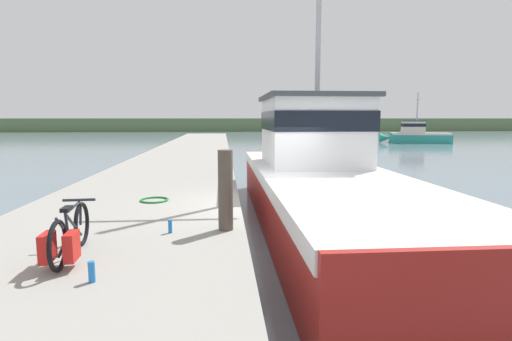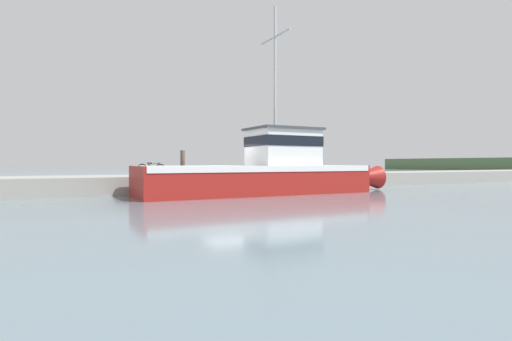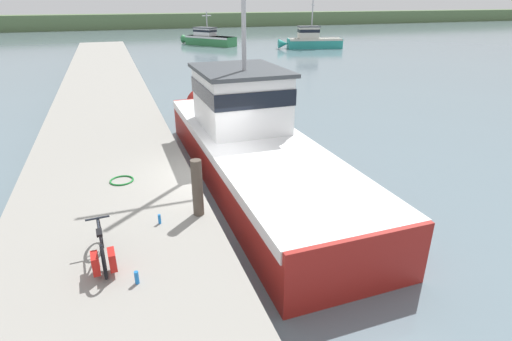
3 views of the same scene
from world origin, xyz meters
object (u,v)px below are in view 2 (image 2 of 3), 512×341
object	(u,v)px
mooring_post	(183,163)
water_bottle_on_curb	(176,174)
bicycle_touring	(149,170)
water_bottle_by_bike	(137,174)
fishing_boat_main	(269,170)

from	to	relation	value
mooring_post	water_bottle_on_curb	xyz separation A→B (m)	(-0.90, -0.12, -0.56)
bicycle_touring	water_bottle_by_bike	xyz separation A→B (m)	(0.52, -0.72, -0.20)
fishing_boat_main	bicycle_touring	distance (m)	6.74
bicycle_touring	mooring_post	bearing A→B (deg)	28.79
mooring_post	bicycle_touring	bearing A→B (deg)	-147.71
fishing_boat_main	bicycle_touring	world-z (taller)	fishing_boat_main
fishing_boat_main	mooring_post	world-z (taller)	fishing_boat_main
water_bottle_on_curb	bicycle_touring	bearing A→B (deg)	-134.41
fishing_boat_main	mooring_post	distance (m)	4.47
mooring_post	fishing_boat_main	bearing A→B (deg)	56.47
mooring_post	water_bottle_on_curb	size ratio (longest dim) A/B	6.15
fishing_boat_main	water_bottle_on_curb	bearing A→B (deg)	-131.14
bicycle_touring	fishing_boat_main	bearing A→B (deg)	44.51
bicycle_touring	water_bottle_on_curb	distance (m)	1.66
water_bottle_by_bike	water_bottle_on_curb	size ratio (longest dim) A/B	1.11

